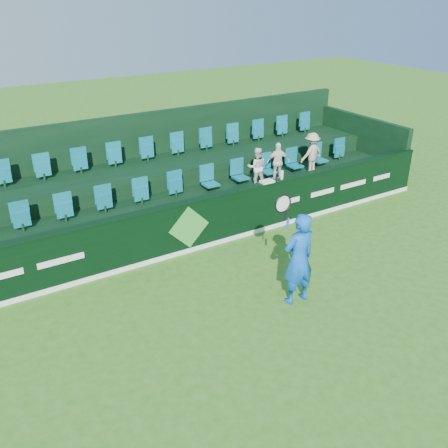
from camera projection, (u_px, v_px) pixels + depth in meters
ground at (287, 337)px, 9.45m from camera, size 60.00×60.00×0.00m
sponsor_hoarding at (187, 227)px, 12.23m from camera, size 16.00×0.25×1.35m
stand_tier_front at (168, 220)px, 13.19m from camera, size 16.00×2.00×0.80m
stand_tier_back at (139, 189)px, 14.54m from camera, size 16.00×1.80×1.30m
stand_rear at (131, 166)px, 14.63m from camera, size 16.00×4.10×2.60m
seat_row_front at (160, 191)px, 13.19m from camera, size 13.50×0.50×0.60m
seat_row_back at (132, 155)px, 14.36m from camera, size 13.50×0.50×0.60m
tennis_player at (299, 259)px, 10.10m from camera, size 1.16×0.49×2.62m
spectator_left at (257, 167)px, 14.14m from camera, size 0.67×0.61×1.13m
spectator_middle at (278, 162)px, 14.49m from camera, size 0.73×0.52×1.15m
spectator_right at (311, 153)px, 15.07m from camera, size 0.86×0.56×1.26m
towel at (267, 181)px, 13.06m from camera, size 0.36×0.23×0.05m
drinks_bottle at (282, 175)px, 13.25m from camera, size 0.08×0.08×0.24m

